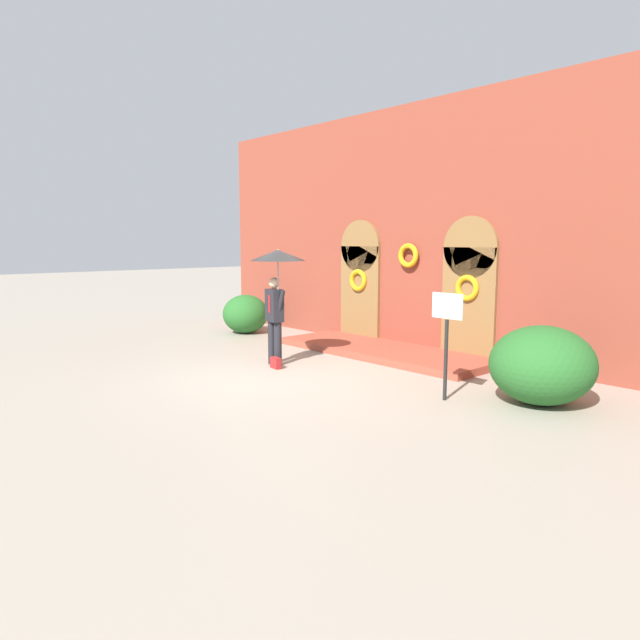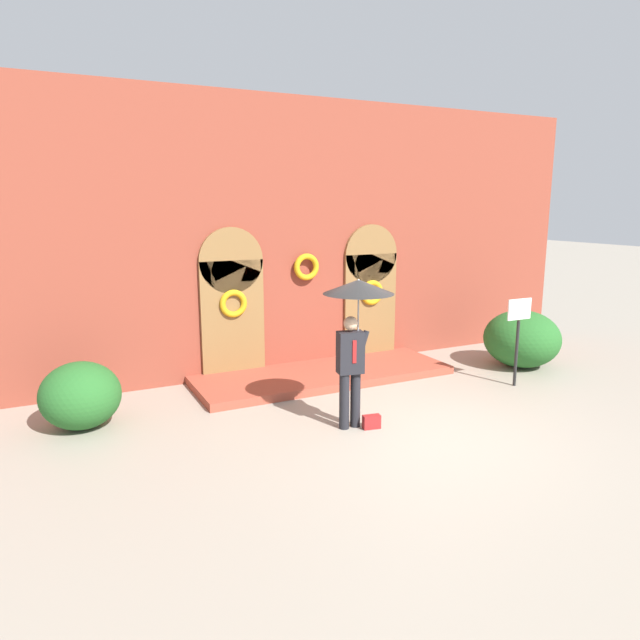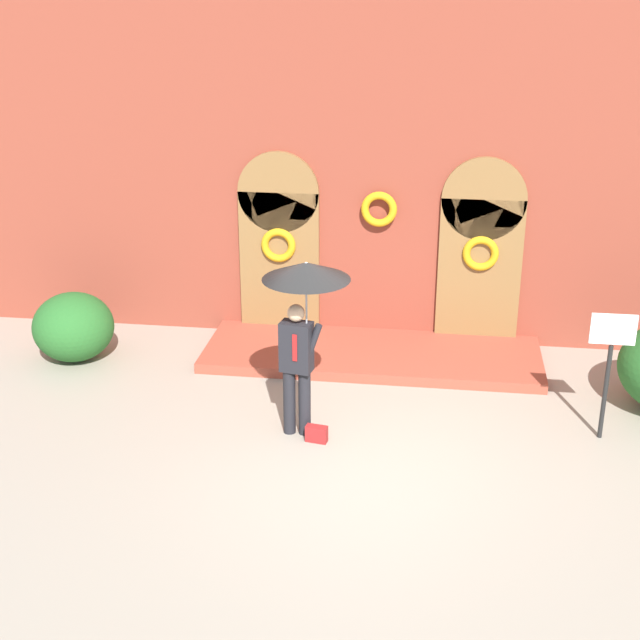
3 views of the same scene
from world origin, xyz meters
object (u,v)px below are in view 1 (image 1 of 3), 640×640
at_px(person_with_umbrella, 277,272).
at_px(shrub_right, 542,365).
at_px(sign_post, 447,328).
at_px(handbag, 276,363).
at_px(shrub_left, 245,314).

bearing_deg(person_with_umbrella, shrub_right, 15.64).
bearing_deg(sign_post, handbag, -170.26).
xyz_separation_m(person_with_umbrella, sign_post, (3.83, 0.42, -0.75)).
bearing_deg(shrub_right, shrub_left, 176.80).
distance_m(handbag, shrub_right, 5.04).
bearing_deg(handbag, sign_post, 19.48).
height_order(handbag, shrub_right, shrub_right).
bearing_deg(person_with_umbrella, handbag, -46.92).
distance_m(handbag, shrub_left, 4.61).
relative_size(shrub_left, shrub_right, 0.76).
height_order(sign_post, shrub_right, sign_post).
xyz_separation_m(handbag, shrub_left, (-4.09, 2.08, 0.42)).
bearing_deg(sign_post, person_with_umbrella, -173.67).
relative_size(person_with_umbrella, sign_post, 1.37).
xyz_separation_m(handbag, shrub_right, (4.76, 1.58, 0.51)).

